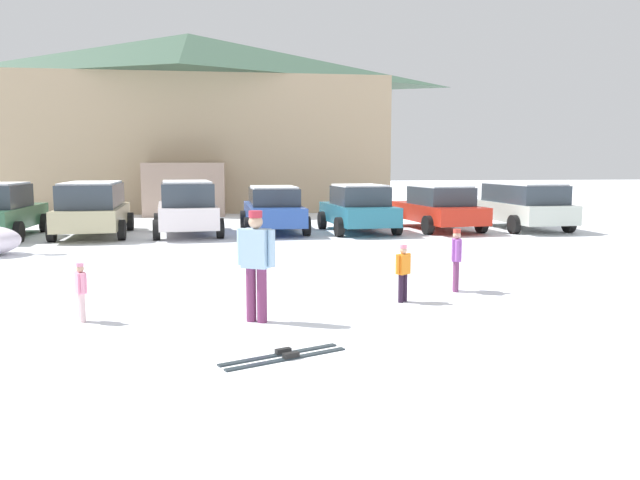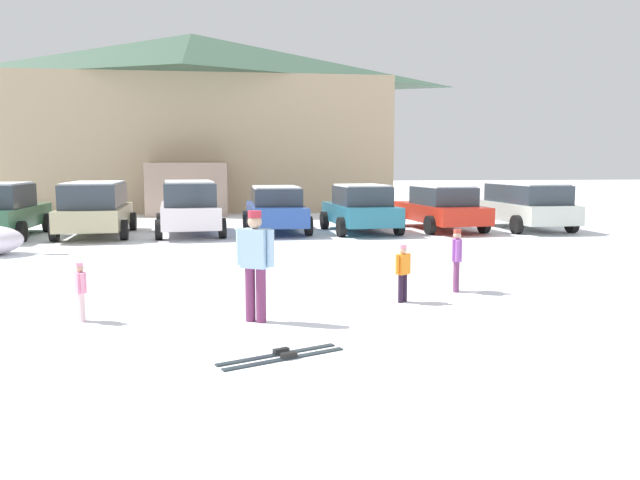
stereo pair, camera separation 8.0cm
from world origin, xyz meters
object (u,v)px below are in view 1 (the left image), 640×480
at_px(parked_white_suv, 187,206).
at_px(parked_red_sedan, 438,207).
at_px(skier_adult_in_blue_parka, 256,260).
at_px(pair_of_skis, 284,356).
at_px(skier_child_in_purple_jacket, 456,256).
at_px(skier_child_in_pink_snowsuit, 81,289).
at_px(parked_blue_hatchback, 273,209).
at_px(parked_teal_hatchback, 358,208).
at_px(skier_child_in_orange_jacket, 403,270).
at_px(parked_beige_suv, 93,207).
at_px(parked_silver_wagon, 523,204).
at_px(ski_lodge, 190,121).

bearing_deg(parked_white_suv, parked_red_sedan, 2.30).
bearing_deg(skier_adult_in_blue_parka, pair_of_skis, -81.48).
bearing_deg(skier_child_in_purple_jacket, parked_white_suv, 118.84).
bearing_deg(skier_child_in_pink_snowsuit, parked_blue_hatchback, 73.23).
bearing_deg(parked_teal_hatchback, skier_child_in_orange_jacket, -97.42).
xyz_separation_m(parked_blue_hatchback, skier_child_in_pink_snowsuit, (-3.63, -12.06, -0.31)).
height_order(parked_teal_hatchback, skier_child_in_purple_jacket, parked_teal_hatchback).
bearing_deg(parked_white_suv, parked_beige_suv, 178.49).
relative_size(parked_silver_wagon, skier_adult_in_blue_parka, 2.75).
height_order(parked_blue_hatchback, skier_child_in_pink_snowsuit, parked_blue_hatchback).
height_order(parked_blue_hatchback, skier_adult_in_blue_parka, skier_adult_in_blue_parka).
xyz_separation_m(parked_blue_hatchback, pair_of_skis, (-0.77, -14.21, -0.79)).
bearing_deg(skier_child_in_purple_jacket, pair_of_skis, -134.49).
xyz_separation_m(parked_white_suv, parked_blue_hatchback, (2.90, 0.51, -0.14)).
bearing_deg(parked_red_sedan, parked_white_suv, -177.70).
xyz_separation_m(parked_beige_suv, parked_white_suv, (3.02, -0.08, 0.01)).
distance_m(ski_lodge, skier_adult_in_blue_parka, 25.29).
xyz_separation_m(parked_blue_hatchback, skier_child_in_orange_jacket, (1.48, -11.42, -0.25)).
xyz_separation_m(parked_blue_hatchback, parked_silver_wagon, (8.97, -0.35, 0.09)).
xyz_separation_m(parked_beige_suv, skier_child_in_orange_jacket, (7.40, -10.99, -0.39)).
relative_size(parked_white_suv, skier_adult_in_blue_parka, 2.64).
bearing_deg(skier_adult_in_blue_parka, parked_blue_hatchback, 85.20).
height_order(parked_beige_suv, skier_child_in_pink_snowsuit, parked_beige_suv).
bearing_deg(parked_silver_wagon, parked_white_suv, -179.25).
relative_size(parked_silver_wagon, skier_child_in_pink_snowsuit, 5.15).
height_order(parked_teal_hatchback, pair_of_skis, parked_teal_hatchback).
bearing_deg(parked_blue_hatchback, ski_lodge, 105.96).
relative_size(parked_silver_wagon, skier_child_in_orange_jacket, 4.64).
distance_m(parked_beige_suv, pair_of_skis, 14.74).
bearing_deg(skier_child_in_orange_jacket, skier_child_in_purple_jacket, 31.40).
distance_m(parked_blue_hatchback, parked_teal_hatchback, 2.95).
relative_size(skier_child_in_pink_snowsuit, pair_of_skis, 0.56).
relative_size(parked_blue_hatchback, skier_child_in_pink_snowsuit, 5.29).
bearing_deg(parked_blue_hatchback, skier_adult_in_blue_parka, -94.80).
xyz_separation_m(parked_white_suv, skier_child_in_orange_jacket, (4.38, -10.91, -0.40)).
relative_size(ski_lodge, parked_white_suv, 4.61).
bearing_deg(skier_child_in_orange_jacket, skier_adult_in_blue_parka, -158.30).
relative_size(ski_lodge, parked_blue_hatchback, 4.30).
distance_m(parked_beige_suv, parked_white_suv, 3.02).
distance_m(parked_beige_suv, skier_child_in_pink_snowsuit, 11.87).
height_order(parked_red_sedan, pair_of_skis, parked_red_sedan).
relative_size(parked_white_suv, skier_child_in_orange_jacket, 4.45).
bearing_deg(skier_child_in_purple_jacket, parked_silver_wagon, 58.71).
xyz_separation_m(parked_red_sedan, skier_child_in_orange_jacket, (-4.41, -11.26, -0.25)).
height_order(skier_adult_in_blue_parka, pair_of_skis, skier_adult_in_blue_parka).
distance_m(parked_teal_hatchback, skier_child_in_orange_jacket, 10.97).
xyz_separation_m(skier_child_in_pink_snowsuit, skier_child_in_orange_jacket, (5.12, 0.65, 0.05)).
bearing_deg(skier_child_in_orange_jacket, pair_of_skis, -128.94).
xyz_separation_m(parked_red_sedan, skier_child_in_purple_jacket, (-3.20, -10.52, -0.15)).
distance_m(parked_blue_hatchback, skier_child_in_pink_snowsuit, 12.60).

